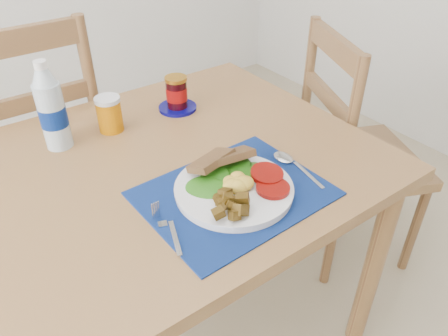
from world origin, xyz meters
name	(u,v)px	position (x,y,z in m)	size (l,w,h in m)	color
table	(119,205)	(0.00, 0.20, 0.67)	(1.40, 0.90, 0.75)	brown
chair_far	(31,131)	(-0.06, 0.81, 0.62)	(0.46, 0.44, 1.24)	#52331D
chair_end	(352,131)	(0.91, 0.18, 0.59)	(0.55, 0.56, 1.16)	#52331D
placemat	(234,193)	(0.21, -0.02, 0.75)	(0.43, 0.34, 0.00)	black
breakfast_plate	(233,188)	(0.20, -0.03, 0.77)	(0.28, 0.28, 0.07)	silver
fork	(167,229)	(0.01, -0.04, 0.76)	(0.05, 0.15, 0.00)	#B2B5BA
spoon	(291,163)	(0.40, -0.01, 0.76)	(0.04, 0.19, 0.01)	#B2B5BA
water_bottle	(52,111)	(-0.05, 0.44, 0.86)	(0.07, 0.07, 0.25)	#ADBFCC
juice_glass	(110,115)	(0.10, 0.43, 0.80)	(0.07, 0.07, 0.10)	#BE6A05
jam_on_saucer	(177,95)	(0.33, 0.43, 0.80)	(0.12, 0.12, 0.11)	#060558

